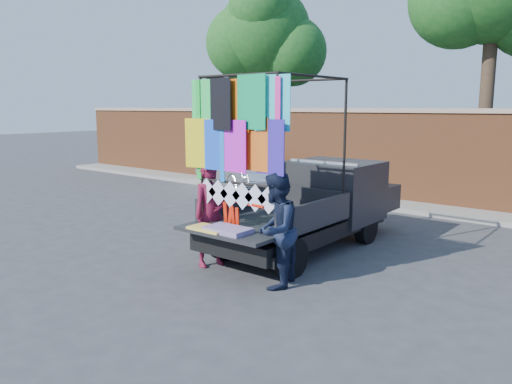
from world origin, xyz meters
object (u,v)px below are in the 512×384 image
Objects in this scene: pickup_truck at (319,203)px; woman at (211,214)px; sedan at (237,167)px; man at (276,230)px.

pickup_truck is 2.43m from woman.
woman is at bearing -117.29° from sedan.
pickup_truck is 6.93m from sedan.
woman reaches higher than man.
pickup_truck reaches higher than man.
sedan is at bearing 54.92° from woman.
woman is 1.45m from man.
man is (0.78, -2.47, 0.06)m from pickup_truck.
woman is 1.03× the size of man.
woman is (-0.66, -2.34, 0.09)m from pickup_truck.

